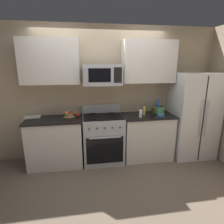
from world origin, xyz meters
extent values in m
plane|color=#6B5B4C|center=(0.00, 0.00, 0.00)|extent=(16.00, 16.00, 0.00)
cube|color=tan|center=(0.00, 1.04, 1.30)|extent=(8.00, 0.10, 2.60)
cube|color=silver|center=(-0.90, 0.67, 0.44)|extent=(0.98, 0.55, 0.88)
cube|color=black|center=(-0.90, 0.67, 0.90)|extent=(1.02, 0.59, 0.03)
cube|color=#B2B5BA|center=(0.00, 0.67, 0.46)|extent=(0.76, 0.59, 0.91)
cube|color=black|center=(0.00, 0.38, 0.36)|extent=(0.67, 0.01, 0.51)
cylinder|color=#B2B5BA|center=(0.00, 0.35, 0.62)|extent=(0.57, 0.02, 0.02)
cube|color=black|center=(0.00, 0.67, 0.92)|extent=(0.73, 0.53, 0.02)
cube|color=#B2B5BA|center=(0.00, 0.94, 1.00)|extent=(0.76, 0.06, 0.18)
torus|color=black|center=(-0.18, 0.55, 0.93)|extent=(0.17, 0.17, 0.02)
torus|color=black|center=(0.18, 0.55, 0.93)|extent=(0.17, 0.17, 0.02)
torus|color=black|center=(-0.18, 0.80, 0.93)|extent=(0.17, 0.17, 0.02)
torus|color=black|center=(0.18, 0.80, 0.93)|extent=(0.17, 0.17, 0.02)
cylinder|color=#4C4C51|center=(-0.27, 0.37, 0.79)|extent=(0.04, 0.02, 0.04)
cylinder|color=#4C4C51|center=(-0.14, 0.37, 0.79)|extent=(0.04, 0.02, 0.04)
cylinder|color=#4C4C51|center=(0.00, 0.37, 0.79)|extent=(0.04, 0.02, 0.04)
cylinder|color=#4C4C51|center=(0.14, 0.37, 0.79)|extent=(0.04, 0.02, 0.04)
cylinder|color=#4C4C51|center=(0.27, 0.37, 0.79)|extent=(0.04, 0.02, 0.04)
cube|color=silver|center=(0.89, 0.67, 0.44)|extent=(0.97, 0.55, 0.88)
cube|color=black|center=(0.89, 0.67, 0.90)|extent=(1.01, 0.59, 0.03)
cube|color=silver|center=(1.85, 0.66, 0.86)|extent=(0.85, 0.66, 1.72)
cube|color=black|center=(1.85, 0.33, 0.86)|extent=(0.01, 0.01, 1.64)
cylinder|color=#B2B5BA|center=(1.80, 0.30, 0.90)|extent=(0.02, 0.02, 0.69)
cylinder|color=#B2B5BA|center=(1.90, 0.30, 0.90)|extent=(0.02, 0.02, 0.69)
cube|color=#B2B5BA|center=(0.00, 0.70, 1.70)|extent=(0.69, 0.40, 0.37)
cube|color=black|center=(-0.06, 0.50, 1.70)|extent=(0.38, 0.01, 0.23)
cube|color=black|center=(0.25, 0.50, 1.70)|extent=(0.14, 0.01, 0.26)
cylinder|color=#B2B5BA|center=(-0.31, 0.47, 1.70)|extent=(0.02, 0.02, 0.26)
cube|color=silver|center=(-0.90, 0.82, 1.92)|extent=(1.01, 0.34, 0.78)
cube|color=silver|center=(0.90, 0.82, 1.92)|extent=(1.00, 0.34, 0.78)
cylinder|color=#59AD66|center=(1.17, 0.77, 0.98)|extent=(0.20, 0.20, 0.14)
cylinder|color=black|center=(1.17, 0.77, 0.99)|extent=(0.16, 0.16, 0.12)
cylinder|color=red|center=(1.17, 0.76, 1.06)|extent=(0.06, 0.02, 0.24)
cylinder|color=blue|center=(1.13, 0.76, 1.08)|extent=(0.04, 0.08, 0.29)
cylinder|color=green|center=(1.19, 0.75, 1.08)|extent=(0.07, 0.08, 0.28)
cylinder|color=blue|center=(1.14, 0.75, 1.07)|extent=(0.04, 0.05, 0.26)
cylinder|color=blue|center=(1.13, 0.77, 1.06)|extent=(0.03, 0.09, 0.25)
cylinder|color=blue|center=(1.15, 0.82, 1.07)|extent=(0.07, 0.03, 0.26)
cone|color=#9E7A4C|center=(-0.63, 0.80, 0.95)|extent=(0.22, 0.22, 0.07)
torus|color=#9E7A4C|center=(-0.63, 0.80, 0.98)|extent=(0.23, 0.23, 0.02)
sphere|color=red|center=(-0.63, 0.81, 0.97)|extent=(0.08, 0.08, 0.08)
sphere|color=orange|center=(-0.68, 0.80, 0.97)|extent=(0.07, 0.07, 0.07)
sphere|color=red|center=(-0.47, 0.77, 0.95)|extent=(0.07, 0.07, 0.07)
cube|color=silver|center=(-1.31, 0.85, 0.92)|extent=(0.31, 0.24, 0.02)
cylinder|color=gold|center=(0.81, 0.67, 0.99)|extent=(0.05, 0.05, 0.15)
cone|color=gold|center=(0.81, 0.67, 1.08)|extent=(0.05, 0.05, 0.04)
cylinder|color=black|center=(0.81, 0.67, 1.11)|extent=(0.02, 0.02, 0.01)
cylinder|color=#382314|center=(1.00, 0.70, 0.97)|extent=(0.06, 0.06, 0.13)
cone|color=#382314|center=(1.00, 0.70, 1.06)|extent=(0.05, 0.05, 0.04)
cylinder|color=black|center=(1.00, 0.70, 1.08)|extent=(0.02, 0.02, 0.01)
cylinder|color=silver|center=(0.69, 0.54, 0.98)|extent=(0.06, 0.06, 0.13)
cone|color=silver|center=(0.69, 0.54, 1.06)|extent=(0.06, 0.06, 0.04)
cylinder|color=black|center=(0.69, 0.54, 1.09)|extent=(0.02, 0.02, 0.01)
cylinder|color=teal|center=(1.10, 0.53, 0.93)|extent=(0.13, 0.13, 0.04)
torus|color=teal|center=(1.10, 0.53, 0.95)|extent=(0.13, 0.13, 0.01)
camera|label=1|loc=(-0.35, -2.63, 1.87)|focal=29.26mm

